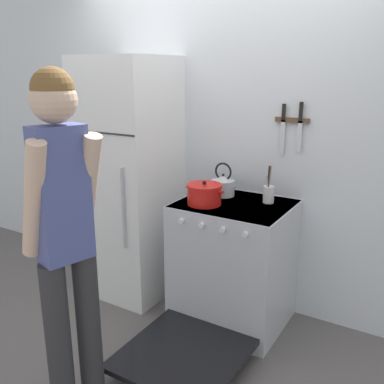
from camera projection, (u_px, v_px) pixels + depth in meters
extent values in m
plane|color=#5B5654|center=(216.00, 289.00, 3.63)|extent=(14.00, 14.00, 0.00)
cube|color=silver|center=(221.00, 140.00, 3.30)|extent=(10.00, 0.06, 2.55)
cube|color=white|center=(131.00, 180.00, 3.41)|extent=(0.64, 0.64, 1.90)
cube|color=#2D2D2D|center=(99.00, 133.00, 3.03)|extent=(0.63, 0.01, 0.01)
cylinder|color=#B2B5BA|center=(123.00, 209.00, 3.07)|extent=(0.02, 0.02, 0.61)
cube|color=silver|center=(233.00, 263.00, 3.09)|extent=(0.77, 0.64, 0.90)
cube|color=black|center=(235.00, 205.00, 2.96)|extent=(0.75, 0.63, 0.02)
cube|color=black|center=(214.00, 281.00, 2.85)|extent=(0.67, 0.05, 0.68)
cylinder|color=black|center=(204.00, 205.00, 2.94)|extent=(0.21, 0.21, 0.01)
cylinder|color=black|center=(250.00, 213.00, 2.77)|extent=(0.21, 0.21, 0.01)
cylinder|color=black|center=(221.00, 195.00, 3.15)|extent=(0.21, 0.21, 0.01)
cylinder|color=black|center=(265.00, 203.00, 2.98)|extent=(0.21, 0.21, 0.01)
cylinder|color=silver|center=(181.00, 221.00, 2.82)|extent=(0.04, 0.02, 0.04)
cylinder|color=silver|center=(201.00, 225.00, 2.74)|extent=(0.04, 0.02, 0.04)
cylinder|color=silver|center=(223.00, 230.00, 2.67)|extent=(0.04, 0.02, 0.04)
cylinder|color=silver|center=(245.00, 234.00, 2.59)|extent=(0.04, 0.02, 0.04)
cube|color=black|center=(183.00, 355.00, 2.62)|extent=(0.71, 0.72, 0.04)
cube|color=#99999E|center=(228.00, 273.00, 3.03)|extent=(0.63, 0.35, 0.01)
cylinder|color=red|center=(204.00, 196.00, 2.92)|extent=(0.23, 0.23, 0.12)
cylinder|color=red|center=(204.00, 186.00, 2.90)|extent=(0.24, 0.24, 0.02)
sphere|color=black|center=(204.00, 183.00, 2.90)|extent=(0.03, 0.03, 0.03)
cylinder|color=red|center=(188.00, 187.00, 2.98)|extent=(0.03, 0.02, 0.02)
cylinder|color=red|center=(221.00, 192.00, 2.85)|extent=(0.03, 0.02, 0.02)
cylinder|color=silver|center=(223.00, 188.00, 3.13)|extent=(0.17, 0.17, 0.12)
cone|color=silver|center=(223.00, 178.00, 3.11)|extent=(0.16, 0.16, 0.03)
sphere|color=black|center=(223.00, 175.00, 3.10)|extent=(0.02, 0.02, 0.02)
cone|color=silver|center=(233.00, 188.00, 3.09)|extent=(0.10, 0.03, 0.08)
torus|color=black|center=(223.00, 172.00, 3.10)|extent=(0.13, 0.01, 0.13)
cylinder|color=silver|center=(269.00, 194.00, 2.96)|extent=(0.08, 0.08, 0.12)
cylinder|color=#9E7547|center=(269.00, 182.00, 2.94)|extent=(0.03, 0.02, 0.24)
cylinder|color=#232326|center=(268.00, 183.00, 2.93)|extent=(0.03, 0.02, 0.24)
cylinder|color=#B2B5BA|center=(267.00, 187.00, 2.94)|extent=(0.02, 0.05, 0.18)
cylinder|color=#4C4C51|center=(268.00, 188.00, 2.95)|extent=(0.03, 0.04, 0.17)
cylinder|color=#2D2D30|center=(59.00, 343.00, 2.20)|extent=(0.13, 0.13, 0.89)
cylinder|color=#2D2D30|center=(89.00, 329.00, 2.32)|extent=(0.13, 0.13, 0.89)
cube|color=#4C5693|center=(62.00, 195.00, 2.04)|extent=(0.20, 0.28, 0.67)
cylinder|color=beige|center=(34.00, 201.00, 1.95)|extent=(0.28, 0.16, 0.59)
cylinder|color=beige|center=(87.00, 190.00, 2.13)|extent=(0.28, 0.16, 0.59)
sphere|color=beige|center=(53.00, 100.00, 1.92)|extent=(0.21, 0.21, 0.21)
sphere|color=brown|center=(52.00, 89.00, 1.91)|extent=(0.20, 0.20, 0.20)
cube|color=brown|center=(292.00, 120.00, 2.93)|extent=(0.24, 0.02, 0.03)
cube|color=silver|center=(282.00, 137.00, 2.98)|extent=(0.03, 0.00, 0.24)
cube|color=black|center=(284.00, 112.00, 2.94)|extent=(0.02, 0.02, 0.11)
cube|color=silver|center=(299.00, 137.00, 2.92)|extent=(0.03, 0.00, 0.22)
cube|color=black|center=(301.00, 111.00, 2.87)|extent=(0.02, 0.02, 0.13)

